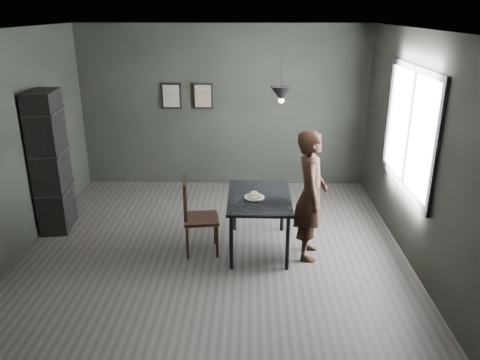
{
  "coord_description": "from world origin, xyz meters",
  "views": [
    {
      "loc": [
        0.49,
        -5.58,
        3.02
      ],
      "look_at": [
        0.35,
        0.05,
        0.95
      ],
      "focal_mm": 35.0,
      "sensor_mm": 36.0,
      "label": 1
    }
  ],
  "objects_px": {
    "cafe_table": "(259,202)",
    "woman": "(311,195)",
    "wood_chair": "(194,211)",
    "shelf_unit": "(50,162)",
    "pendant_lamp": "(281,94)",
    "white_plate": "(254,198)"
  },
  "relations": [
    {
      "from": "shelf_unit",
      "to": "pendant_lamp",
      "type": "relative_size",
      "value": 2.31
    },
    {
      "from": "cafe_table",
      "to": "wood_chair",
      "type": "height_order",
      "value": "wood_chair"
    },
    {
      "from": "woman",
      "to": "pendant_lamp",
      "type": "distance_m",
      "value": 1.3
    },
    {
      "from": "woman",
      "to": "wood_chair",
      "type": "bearing_deg",
      "value": 93.48
    },
    {
      "from": "white_plate",
      "to": "woman",
      "type": "distance_m",
      "value": 0.71
    },
    {
      "from": "woman",
      "to": "cafe_table",
      "type": "bearing_deg",
      "value": 80.6
    },
    {
      "from": "white_plate",
      "to": "wood_chair",
      "type": "relative_size",
      "value": 0.23
    },
    {
      "from": "cafe_table",
      "to": "woman",
      "type": "xyz_separation_m",
      "value": [
        0.63,
        -0.17,
        0.17
      ]
    },
    {
      "from": "shelf_unit",
      "to": "pendant_lamp",
      "type": "distance_m",
      "value": 3.37
    },
    {
      "from": "woman",
      "to": "wood_chair",
      "type": "distance_m",
      "value": 1.5
    },
    {
      "from": "cafe_table",
      "to": "white_plate",
      "type": "bearing_deg",
      "value": -130.53
    },
    {
      "from": "cafe_table",
      "to": "woman",
      "type": "bearing_deg",
      "value": -14.99
    },
    {
      "from": "cafe_table",
      "to": "pendant_lamp",
      "type": "bearing_deg",
      "value": 21.8
    },
    {
      "from": "white_plate",
      "to": "cafe_table",
      "type": "bearing_deg",
      "value": 49.47
    },
    {
      "from": "pendant_lamp",
      "to": "wood_chair",
      "type": "bearing_deg",
      "value": -168.78
    },
    {
      "from": "cafe_table",
      "to": "wood_chair",
      "type": "bearing_deg",
      "value": -172.13
    },
    {
      "from": "cafe_table",
      "to": "woman",
      "type": "distance_m",
      "value": 0.68
    },
    {
      "from": "white_plate",
      "to": "pendant_lamp",
      "type": "xyz_separation_m",
      "value": [
        0.32,
        0.18,
        1.29
      ]
    },
    {
      "from": "cafe_table",
      "to": "wood_chair",
      "type": "relative_size",
      "value": 1.19
    },
    {
      "from": "shelf_unit",
      "to": "pendant_lamp",
      "type": "xyz_separation_m",
      "value": [
        3.17,
        -0.47,
        1.05
      ]
    },
    {
      "from": "cafe_table",
      "to": "white_plate",
      "type": "height_order",
      "value": "white_plate"
    },
    {
      "from": "wood_chair",
      "to": "shelf_unit",
      "type": "relative_size",
      "value": 0.51
    }
  ]
}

